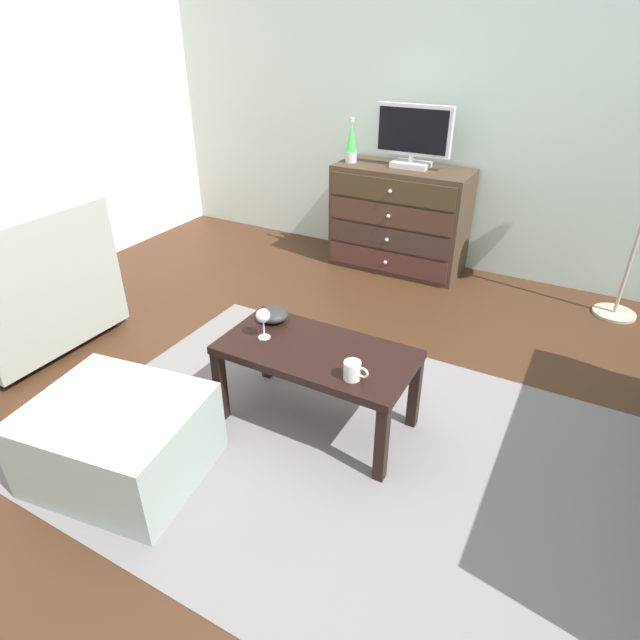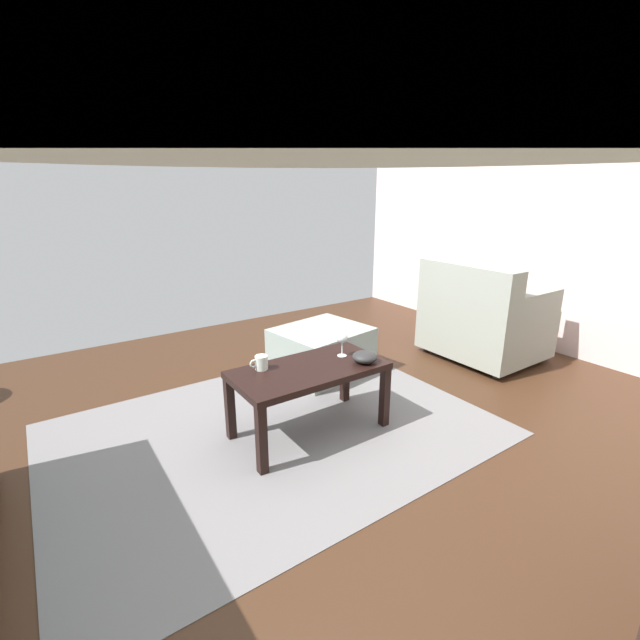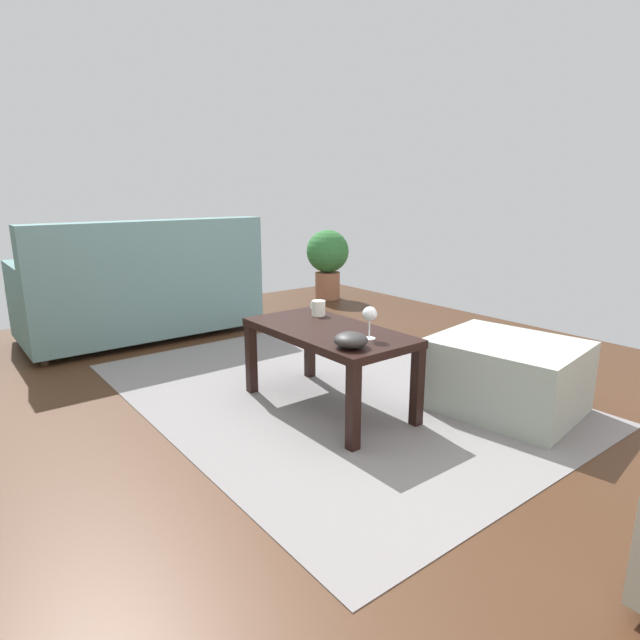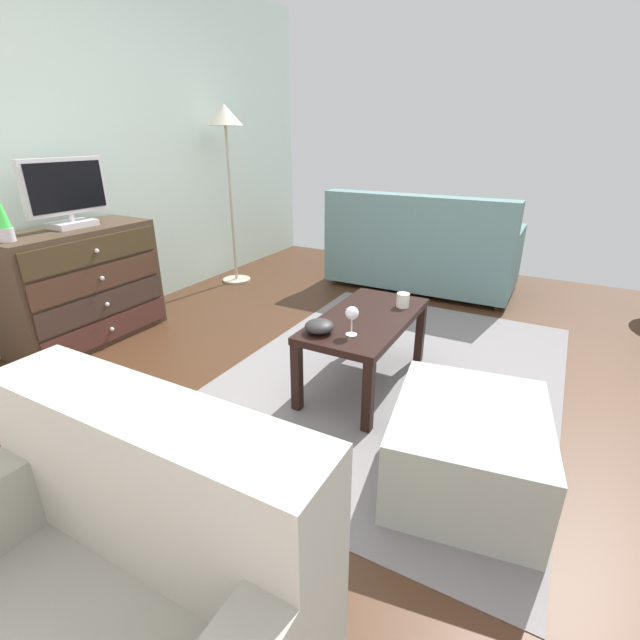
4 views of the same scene
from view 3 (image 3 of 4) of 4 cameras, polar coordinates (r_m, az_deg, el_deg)
name	(u,v)px [view 3 (image 3 of 4)]	position (r m, az deg, el deg)	size (l,w,h in m)	color
ground_plane	(321,417)	(2.77, 0.10, -10.49)	(5.81, 5.00, 0.05)	#3C2416
area_rug	(327,391)	(3.01, 0.76, -7.77)	(2.60, 1.90, 0.01)	slate
coffee_table	(328,339)	(2.69, 0.88, -2.14)	(0.93, 0.47, 0.43)	black
wine_glass	(370,315)	(2.47, 5.44, 0.54)	(0.07, 0.07, 0.16)	silver
mug	(318,308)	(2.94, -0.19, 1.32)	(0.11, 0.08, 0.08)	silver
bowl_decorative	(351,340)	(2.35, 3.37, -2.19)	(0.15, 0.15, 0.07)	#282727
couch_large	(143,293)	(4.27, -18.74, 2.84)	(0.85, 1.72, 0.91)	#332319
ottoman	(506,375)	(2.89, 19.59, -5.70)	(0.70, 0.60, 0.37)	gray
potted_plant	(328,257)	(5.48, 0.83, 6.83)	(0.44, 0.44, 0.72)	brown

